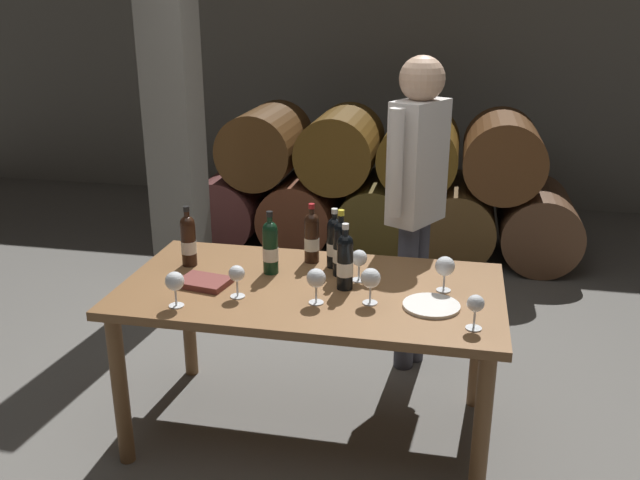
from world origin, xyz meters
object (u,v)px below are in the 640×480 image
at_px(wine_bottle_5, 334,242).
at_px(wine_glass_3, 316,279).
at_px(dining_table, 311,305).
at_px(wine_glass_1, 371,279).
at_px(wine_bottle_1, 341,248).
at_px(wine_glass_4, 445,267).
at_px(wine_glass_0, 476,305).
at_px(wine_glass_6, 175,282).
at_px(tasting_notebook, 204,282).
at_px(wine_bottle_0, 312,237).
at_px(serving_plate, 431,306).
at_px(wine_bottle_4, 270,247).
at_px(wine_bottle_2, 188,240).
at_px(wine_bottle_3, 345,261).
at_px(wine_glass_2, 359,259).
at_px(sommelier_presenting, 417,187).
at_px(wine_glass_5, 237,275).

bearing_deg(wine_bottle_5, wine_glass_3, -89.89).
bearing_deg(dining_table, wine_glass_1, -24.27).
relative_size(wine_bottle_1, wine_glass_4, 1.98).
xyz_separation_m(wine_glass_0, wine_glass_6, (-1.22, -0.04, 0.01)).
bearing_deg(tasting_notebook, wine_glass_0, 0.64).
bearing_deg(wine_glass_4, wine_bottle_0, 160.45).
distance_m(wine_glass_1, serving_plate, 0.28).
bearing_deg(wine_bottle_4, wine_bottle_1, 6.81).
bearing_deg(wine_glass_0, wine_bottle_2, 162.85).
bearing_deg(wine_glass_3, tasting_notebook, 170.79).
distance_m(wine_bottle_1, wine_bottle_3, 0.16).
height_order(wine_glass_1, wine_glass_2, wine_glass_1).
distance_m(wine_bottle_5, wine_glass_2, 0.20).
bearing_deg(wine_glass_1, wine_glass_6, -166.41).
height_order(wine_glass_2, tasting_notebook, wine_glass_2).
xyz_separation_m(wine_glass_3, sommelier_presenting, (0.35, 0.92, 0.17)).
xyz_separation_m(wine_glass_3, wine_glass_5, (-0.35, -0.01, -0.01)).
distance_m(wine_bottle_1, wine_glass_1, 0.34).
bearing_deg(sommelier_presenting, wine_glass_4, -75.39).
bearing_deg(wine_glass_4, dining_table, -173.34).
relative_size(wine_bottle_4, tasting_notebook, 1.37).
bearing_deg(wine_bottle_3, wine_bottle_5, 110.67).
xyz_separation_m(dining_table, wine_bottle_1, (0.11, 0.16, 0.23)).
bearing_deg(wine_glass_0, wine_bottle_0, 143.24).
relative_size(wine_bottle_0, wine_glass_6, 1.91).
height_order(wine_glass_4, wine_glass_6, wine_glass_4).
distance_m(wine_bottle_2, serving_plate, 1.20).
distance_m(dining_table, wine_bottle_2, 0.68).
relative_size(wine_bottle_1, wine_bottle_2, 1.07).
distance_m(wine_glass_4, sommelier_presenting, 0.73).
height_order(wine_bottle_5, serving_plate, wine_bottle_5).
bearing_deg(wine_bottle_5, wine_glass_4, -19.45).
height_order(wine_glass_0, wine_glass_1, wine_glass_1).
bearing_deg(wine_glass_1, wine_glass_5, -175.04).
relative_size(wine_bottle_4, wine_bottle_5, 1.04).
relative_size(wine_bottle_4, serving_plate, 1.26).
bearing_deg(dining_table, wine_bottle_5, 76.95).
relative_size(wine_glass_5, wine_glass_6, 0.94).
bearing_deg(wine_glass_2, wine_glass_0, -37.06).
xyz_separation_m(wine_glass_5, tasting_notebook, (-0.19, 0.09, -0.09)).
bearing_deg(serving_plate, wine_glass_3, -173.32).
xyz_separation_m(wine_glass_1, tasting_notebook, (-0.76, 0.04, -0.10)).
bearing_deg(tasting_notebook, wine_glass_2, 25.80).
bearing_deg(wine_glass_4, tasting_notebook, -171.80).
distance_m(wine_bottle_1, wine_glass_0, 0.75).
bearing_deg(wine_glass_2, wine_bottle_0, 143.82).
relative_size(wine_glass_2, wine_glass_4, 0.93).
bearing_deg(wine_glass_1, sommelier_presenting, 82.03).
bearing_deg(wine_bottle_1, serving_plate, -32.05).
bearing_deg(wine_glass_5, wine_glass_0, -5.87).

